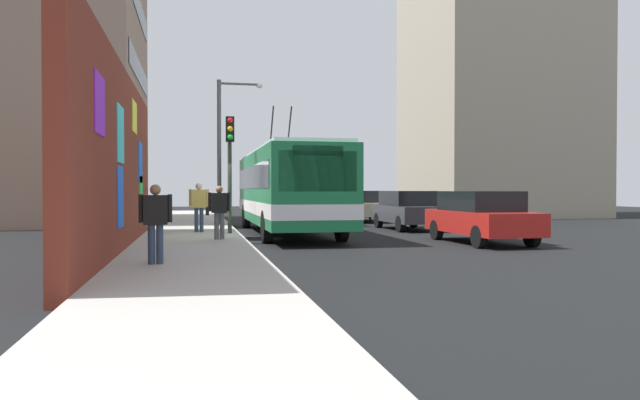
{
  "coord_description": "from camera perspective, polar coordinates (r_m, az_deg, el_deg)",
  "views": [
    {
      "loc": [
        -19.47,
        1.53,
        1.61
      ],
      "look_at": [
        0.41,
        -2.7,
        1.27
      ],
      "focal_mm": 33.28,
      "sensor_mm": 36.0,
      "label": 1
    }
  ],
  "objects": [
    {
      "name": "curbside_puddle",
      "position": [
        19.76,
        -5.8,
        -3.72
      ],
      "size": [
        1.58,
        1.58,
        0.0
      ],
      "primitive_type": "cylinder",
      "color": "black",
      "rests_on": "ground_plane"
    },
    {
      "name": "pedestrian_midblock",
      "position": [
        21.1,
        -11.57,
        -0.29
      ],
      "size": [
        0.23,
        0.68,
        1.71
      ],
      "color": "#2D3F59",
      "rests_on": "sidewalk_slab"
    },
    {
      "name": "pedestrian_at_curb",
      "position": [
        17.86,
        -9.7,
        -0.78
      ],
      "size": [
        0.22,
        0.72,
        1.59
      ],
      "color": "#595960",
      "rests_on": "sidewalk_slab"
    },
    {
      "name": "pedestrian_near_wall",
      "position": [
        12.14,
        -15.54,
        -1.66
      ],
      "size": [
        0.22,
        0.65,
        1.58
      ],
      "color": "#2D3F59",
      "rests_on": "sidewalk_slab"
    },
    {
      "name": "parked_car_dark_gray",
      "position": [
        24.46,
        8.4,
        -0.88
      ],
      "size": [
        4.22,
        1.81,
        1.58
      ],
      "color": "#38383D",
      "rests_on": "ground_plane"
    },
    {
      "name": "parked_car_red",
      "position": [
        18.67,
        15.18,
        -1.47
      ],
      "size": [
        4.44,
        1.84,
        1.58
      ],
      "color": "#B21E19",
      "rests_on": "ground_plane"
    },
    {
      "name": "parked_car_white",
      "position": [
        36.53,
        1.49,
        -0.26
      ],
      "size": [
        4.81,
        1.75,
        1.58
      ],
      "color": "white",
      "rests_on": "ground_plane"
    },
    {
      "name": "parked_car_champagne",
      "position": [
        30.48,
        4.24,
        -0.51
      ],
      "size": [
        4.34,
        1.94,
        1.58
      ],
      "color": "#C6B793",
      "rests_on": "ground_plane"
    },
    {
      "name": "street_lamp",
      "position": [
        26.35,
        -9.15,
        5.69
      ],
      "size": [
        0.44,
        1.99,
        6.27
      ],
      "color": "#4C4C51",
      "rests_on": "sidewalk_slab"
    },
    {
      "name": "traffic_light",
      "position": [
        20.14,
        -8.66,
        4.37
      ],
      "size": [
        0.49,
        0.28,
        3.94
      ],
      "color": "#2D382D",
      "rests_on": "sidewalk_slab"
    },
    {
      "name": "building_far_right",
      "position": [
        39.24,
        16.63,
        10.19
      ],
      "size": [
        9.21,
        9.94,
        15.87
      ],
      "color": "#9E937F",
      "rests_on": "ground_plane"
    },
    {
      "name": "ground_plane",
      "position": [
        19.6,
        -7.52,
        -3.77
      ],
      "size": [
        80.0,
        80.0,
        0.0
      ],
      "primitive_type": "plane",
      "color": "black"
    },
    {
      "name": "building_far_left",
      "position": [
        32.74,
        -25.86,
        11.05
      ],
      "size": [
        11.51,
        9.95,
        14.81
      ],
      "color": "gray",
      "rests_on": "ground_plane"
    },
    {
      "name": "city_bus",
      "position": [
        21.78,
        -3.23,
        1.22
      ],
      "size": [
        11.34,
        2.62,
        4.85
      ],
      "color": "#19723F",
      "rests_on": "ground_plane"
    },
    {
      "name": "sidewalk_slab",
      "position": [
        19.53,
        -12.21,
        -3.58
      ],
      "size": [
        48.0,
        3.2,
        0.15
      ],
      "primitive_type": "cube",
      "color": "#ADA8A0",
      "rests_on": "ground_plane"
    },
    {
      "name": "graffiti_wall",
      "position": [
        15.74,
        -18.68,
        3.49
      ],
      "size": [
        14.29,
        0.32,
        4.64
      ],
      "color": "maroon",
      "rests_on": "ground_plane"
    }
  ]
}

